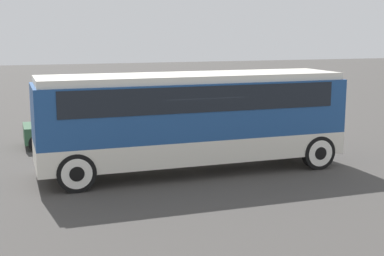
{
  "coord_description": "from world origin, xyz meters",
  "views": [
    {
      "loc": [
        -5.47,
        -15.77,
        4.42
      ],
      "look_at": [
        0.0,
        0.0,
        1.41
      ],
      "focal_mm": 50.0,
      "sensor_mm": 36.0,
      "label": 1
    }
  ],
  "objects": [
    {
      "name": "ground_plane",
      "position": [
        0.0,
        0.0,
        0.0
      ],
      "size": [
        120.0,
        120.0,
        0.0
      ],
      "primitive_type": "plane",
      "color": "#423F3D"
    },
    {
      "name": "parked_car_near",
      "position": [
        -2.68,
        5.42,
        0.71
      ],
      "size": [
        4.71,
        1.85,
        1.43
      ],
      "color": "#2D5638",
      "rests_on": "ground_plane"
    },
    {
      "name": "parked_car_mid",
      "position": [
        0.86,
        8.09,
        0.67
      ],
      "size": [
        4.53,
        1.81,
        1.33
      ],
      "color": "silver",
      "rests_on": "ground_plane"
    },
    {
      "name": "tour_bus",
      "position": [
        0.1,
        -0.0,
        1.88
      ],
      "size": [
        9.72,
        2.54,
        3.12
      ],
      "color": "silver",
      "rests_on": "ground_plane"
    }
  ]
}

